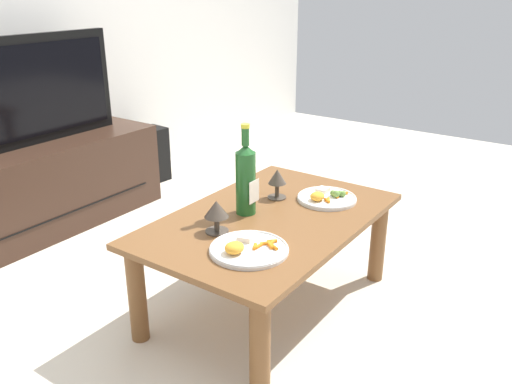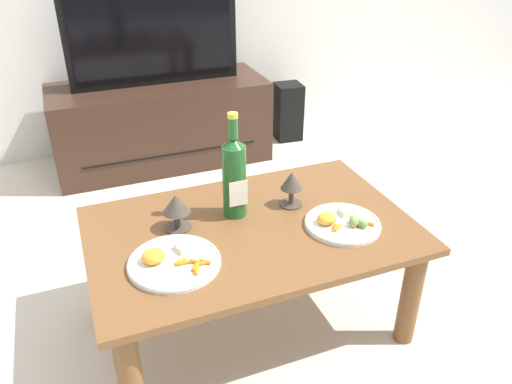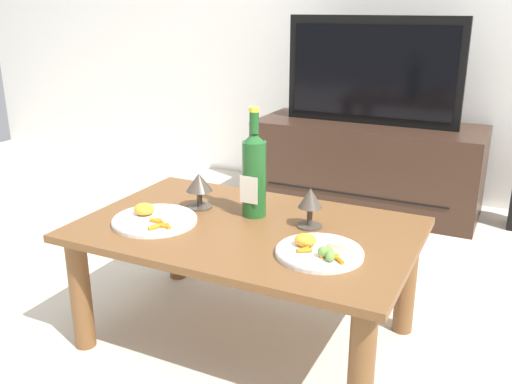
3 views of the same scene
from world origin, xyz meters
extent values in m
plane|color=beige|center=(0.00, 0.00, 0.00)|extent=(6.40, 6.40, 0.00)
cube|color=brown|center=(0.00, 0.00, 0.41)|extent=(1.08, 0.70, 0.03)
cylinder|color=brown|center=(-0.48, -0.28, 0.20)|extent=(0.07, 0.07, 0.40)
cylinder|color=brown|center=(0.48, -0.28, 0.20)|extent=(0.07, 0.07, 0.40)
cylinder|color=brown|center=(-0.48, 0.28, 0.20)|extent=(0.07, 0.07, 0.40)
cylinder|color=brown|center=(0.48, 0.28, 0.20)|extent=(0.07, 0.07, 0.40)
cube|color=#382319|center=(0.00, 1.50, 0.24)|extent=(1.24, 0.50, 0.49)
cube|color=black|center=(0.00, 1.25, 0.15)|extent=(0.99, 0.01, 0.01)
cube|color=black|center=(0.00, 1.50, 0.77)|extent=(0.95, 0.04, 0.57)
cube|color=black|center=(0.00, 1.48, 0.77)|extent=(0.87, 0.01, 0.48)
cube|color=black|center=(0.85, 1.54, 0.19)|extent=(0.18, 0.18, 0.37)
cylinder|color=#1E5923|center=(-0.02, 0.10, 0.55)|extent=(0.08, 0.08, 0.26)
cone|color=#1E5923|center=(-0.02, 0.10, 0.69)|extent=(0.08, 0.08, 0.04)
cylinder|color=#1E5923|center=(-0.02, 0.10, 0.74)|extent=(0.03, 0.03, 0.07)
cylinder|color=yellow|center=(-0.02, 0.10, 0.79)|extent=(0.03, 0.03, 0.02)
cube|color=silver|center=(-0.02, 0.06, 0.52)|extent=(0.07, 0.00, 0.09)
cylinder|color=#473D33|center=(-0.23, 0.08, 0.42)|extent=(0.09, 0.09, 0.01)
cylinder|color=#473D33|center=(-0.23, 0.08, 0.46)|extent=(0.02, 0.02, 0.06)
cone|color=#473D33|center=(-0.23, 0.08, 0.52)|extent=(0.09, 0.09, 0.06)
cylinder|color=#473D33|center=(0.19, 0.08, 0.42)|extent=(0.08, 0.08, 0.01)
cylinder|color=#473D33|center=(0.19, 0.08, 0.46)|extent=(0.02, 0.02, 0.06)
cone|color=#473D33|center=(0.19, 0.08, 0.52)|extent=(0.08, 0.08, 0.06)
cylinder|color=white|center=(-0.29, -0.11, 0.43)|extent=(0.28, 0.28, 0.01)
torus|color=white|center=(-0.29, -0.11, 0.43)|extent=(0.28, 0.28, 0.01)
ellipsoid|color=orange|center=(-0.35, -0.09, 0.45)|extent=(0.07, 0.07, 0.04)
cube|color=beige|center=(-0.24, -0.06, 0.44)|extent=(0.07, 0.07, 0.02)
cylinder|color=orange|center=(-0.24, -0.18, 0.44)|extent=(0.03, 0.04, 0.01)
cylinder|color=orange|center=(-0.24, -0.16, 0.44)|extent=(0.03, 0.04, 0.01)
cylinder|color=orange|center=(-0.21, -0.15, 0.44)|extent=(0.03, 0.03, 0.01)
cylinder|color=orange|center=(-0.22, -0.15, 0.44)|extent=(0.04, 0.01, 0.01)
cylinder|color=orange|center=(-0.23, -0.14, 0.44)|extent=(0.04, 0.03, 0.01)
cylinder|color=orange|center=(-0.26, -0.13, 0.44)|extent=(0.04, 0.01, 0.01)
cylinder|color=orange|center=(-0.28, -0.12, 0.44)|extent=(0.04, 0.03, 0.01)
cylinder|color=white|center=(0.29, -0.11, 0.43)|extent=(0.26, 0.26, 0.01)
torus|color=white|center=(0.29, -0.11, 0.43)|extent=(0.25, 0.25, 0.01)
ellipsoid|color=orange|center=(0.24, -0.09, 0.45)|extent=(0.07, 0.06, 0.04)
cube|color=beige|center=(0.33, -0.06, 0.44)|extent=(0.06, 0.05, 0.02)
cylinder|color=orange|center=(0.36, -0.15, 0.44)|extent=(0.04, 0.04, 0.01)
cylinder|color=orange|center=(0.34, -0.14, 0.44)|extent=(0.04, 0.02, 0.01)
cylinder|color=orange|center=(0.33, -0.13, 0.44)|extent=(0.04, 0.02, 0.01)
cylinder|color=orange|center=(0.32, -0.14, 0.44)|extent=(0.04, 0.04, 0.01)
cylinder|color=orange|center=(0.26, -0.13, 0.44)|extent=(0.04, 0.03, 0.01)
cylinder|color=orange|center=(0.25, -0.13, 0.44)|extent=(0.03, 0.04, 0.01)
sphere|color=olive|center=(0.34, -0.15, 0.45)|extent=(0.03, 0.03, 0.03)
sphere|color=olive|center=(0.31, -0.14, 0.45)|extent=(0.03, 0.03, 0.03)
sphere|color=olive|center=(0.32, -0.12, 0.45)|extent=(0.03, 0.03, 0.03)
sphere|color=olive|center=(0.34, -0.16, 0.45)|extent=(0.03, 0.03, 0.03)
camera|label=1|loc=(-1.65, -1.09, 1.31)|focal=37.53mm
camera|label=2|loc=(-0.50, -1.32, 1.35)|focal=35.13mm
camera|label=3|loc=(0.77, -1.51, 1.11)|focal=39.20mm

